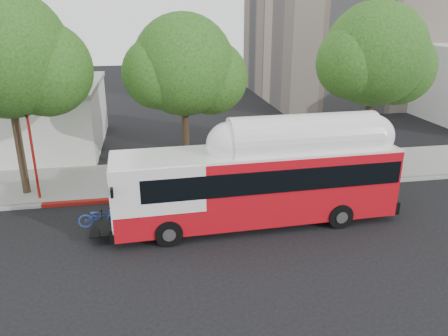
% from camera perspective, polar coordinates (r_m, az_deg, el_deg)
% --- Properties ---
extents(ground, '(120.00, 120.00, 0.00)m').
position_cam_1_polar(ground, '(18.28, 0.20, -8.29)').
color(ground, black).
rests_on(ground, ground).
extents(sidewalk, '(60.00, 5.00, 0.15)m').
position_cam_1_polar(sidewalk, '(24.10, -2.60, -0.91)').
color(sidewalk, gray).
rests_on(sidewalk, ground).
extents(curb_strip, '(60.00, 0.30, 0.15)m').
position_cam_1_polar(curb_strip, '(21.71, -1.67, -3.32)').
color(curb_strip, gray).
rests_on(curb_strip, ground).
extents(red_curb_segment, '(10.00, 0.32, 0.16)m').
position_cam_1_polar(red_curb_segment, '(21.51, -9.61, -3.82)').
color(red_curb_segment, maroon).
rests_on(red_curb_segment, ground).
extents(street_tree_left, '(6.67, 5.80, 9.74)m').
position_cam_1_polar(street_tree_left, '(22.21, -25.48, 12.80)').
color(street_tree_left, '#2D2116').
rests_on(street_tree_left, ground).
extents(street_tree_mid, '(5.75, 5.00, 8.62)m').
position_cam_1_polar(street_tree_mid, '(22.19, -4.24, 12.79)').
color(street_tree_mid, '#2D2116').
rests_on(street_tree_mid, ground).
extents(street_tree_right, '(6.21, 5.40, 9.18)m').
position_cam_1_polar(street_tree_right, '(25.09, 19.90, 13.33)').
color(street_tree_right, '#2D2116').
rests_on(street_tree_right, ground).
extents(transit_bus, '(12.75, 3.03, 3.75)m').
position_cam_1_polar(transit_bus, '(18.35, 4.51, -2.19)').
color(transit_bus, red).
rests_on(transit_bus, ground).
extents(signal_pole, '(0.12, 0.41, 4.35)m').
position_cam_1_polar(signal_pole, '(22.14, -23.63, 1.39)').
color(signal_pole, '#A21711').
rests_on(signal_pole, ground).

